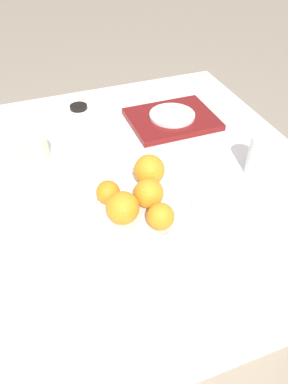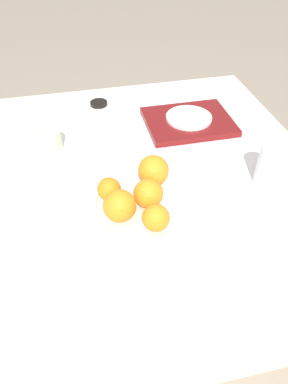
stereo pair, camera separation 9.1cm
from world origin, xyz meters
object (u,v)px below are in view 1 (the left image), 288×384
(side_plate, at_px, (172,115))
(orange_0, at_px, (149,193))
(water_glass, at_px, (260,155))
(cup_1, at_px, (36,147))
(fruit_platter, at_px, (144,204))
(orange_4, at_px, (123,208))
(orange_1, at_px, (108,192))
(orange_2, at_px, (161,216))
(soy_dish, at_px, (79,107))
(orange_3, at_px, (149,170))
(serving_tray, at_px, (172,119))

(side_plate, bearing_deg, orange_0, -121.61)
(water_glass, height_order, cup_1, water_glass)
(orange_0, relative_size, cup_1, 1.02)
(fruit_platter, distance_m, orange_4, 0.09)
(orange_1, xyz_separation_m, side_plate, (0.31, 0.32, -0.02))
(cup_1, bearing_deg, water_glass, -27.75)
(water_glass, bearing_deg, cup_1, 152.25)
(orange_1, relative_size, side_plate, 0.40)
(orange_2, height_order, soy_dish, orange_2)
(fruit_platter, bearing_deg, orange_0, -47.09)
(orange_3, distance_m, orange_4, 0.15)
(orange_2, relative_size, orange_4, 0.82)
(soy_dish, bearing_deg, orange_2, -85.68)
(orange_0, height_order, soy_dish, orange_0)
(orange_2, bearing_deg, soy_dish, 94.32)
(water_glass, xyz_separation_m, serving_tray, (-0.11, 0.33, -0.05))
(fruit_platter, xyz_separation_m, orange_4, (-0.07, -0.04, 0.04))
(orange_1, xyz_separation_m, soy_dish, (0.04, 0.52, -0.04))
(orange_1, bearing_deg, cup_1, 115.97)
(orange_0, distance_m, soy_dish, 0.57)
(serving_tray, xyz_separation_m, soy_dish, (-0.27, 0.20, -0.00))
(orange_2, distance_m, orange_4, 0.09)
(side_plate, bearing_deg, serving_tray, 0.00)
(soy_dish, bearing_deg, orange_0, -84.97)
(water_glass, relative_size, soy_dish, 1.92)
(soy_dish, bearing_deg, serving_tray, -35.88)
(orange_4, bearing_deg, water_glass, 8.32)
(fruit_platter, bearing_deg, serving_tray, 56.74)
(cup_1, bearing_deg, side_plate, 4.71)
(orange_4, xyz_separation_m, serving_tray, (0.30, 0.39, -0.04))
(water_glass, bearing_deg, orange_3, 170.70)
(orange_2, xyz_separation_m, cup_1, (-0.23, 0.41, -0.02))
(orange_0, bearing_deg, side_plate, 58.39)
(orange_3, xyz_separation_m, water_glass, (0.30, -0.05, 0.00))
(orange_2, distance_m, soy_dish, 0.64)
(orange_4, bearing_deg, fruit_platter, 29.78)
(orange_1, xyz_separation_m, orange_3, (0.12, 0.04, 0.01))
(orange_2, height_order, side_plate, orange_2)
(orange_3, xyz_separation_m, serving_tray, (0.19, 0.28, -0.04))
(water_glass, relative_size, cup_1, 1.63)
(orange_0, bearing_deg, cup_1, 124.81)
(side_plate, bearing_deg, cup_1, -175.29)
(orange_4, height_order, water_glass, water_glass)
(orange_3, distance_m, side_plate, 0.34)
(orange_2, bearing_deg, fruit_platter, 94.89)
(serving_tray, height_order, side_plate, side_plate)
(orange_0, xyz_separation_m, cup_1, (-0.23, 0.33, -0.02))
(orange_0, height_order, orange_4, orange_4)
(orange_4, xyz_separation_m, side_plate, (0.30, 0.39, -0.03))
(orange_2, bearing_deg, orange_3, 78.15)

